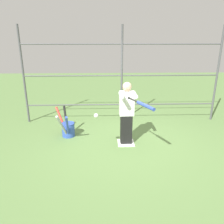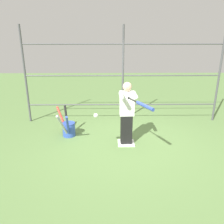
# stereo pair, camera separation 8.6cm
# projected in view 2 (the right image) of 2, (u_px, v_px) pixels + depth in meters

# --- Properties ---
(ground_plane) EXTENTS (24.00, 24.00, 0.00)m
(ground_plane) POSITION_uv_depth(u_px,v_px,m) (126.00, 143.00, 5.38)
(ground_plane) COLOR #608447
(home_plate) EXTENTS (0.40, 0.40, 0.02)m
(home_plate) POSITION_uv_depth(u_px,v_px,m) (126.00, 143.00, 5.38)
(home_plate) COLOR white
(home_plate) RESTS_ON ground
(fence_backstop) EXTENTS (5.81, 0.06, 2.84)m
(fence_backstop) POSITION_uv_depth(u_px,v_px,m) (123.00, 76.00, 6.45)
(fence_backstop) COLOR #4C4C51
(fence_backstop) RESTS_ON ground
(batter) EXTENTS (0.39, 0.52, 1.52)m
(batter) POSITION_uv_depth(u_px,v_px,m) (127.00, 112.00, 5.11)
(batter) COLOR black
(batter) RESTS_ON ground
(baseball_bat_swinging) EXTENTS (0.41, 0.84, 0.07)m
(baseball_bat_swinging) POSITION_uv_depth(u_px,v_px,m) (143.00, 105.00, 4.13)
(baseball_bat_swinging) COLOR black
(softball_in_flight) EXTENTS (0.10, 0.10, 0.10)m
(softball_in_flight) POSITION_uv_depth(u_px,v_px,m) (96.00, 115.00, 4.64)
(softball_in_flight) COLOR white
(bat_bucket) EXTENTS (0.57, 1.08, 0.78)m
(bat_bucket) POSITION_uv_depth(u_px,v_px,m) (68.00, 128.00, 5.72)
(bat_bucket) COLOR #3351B2
(bat_bucket) RESTS_ON ground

